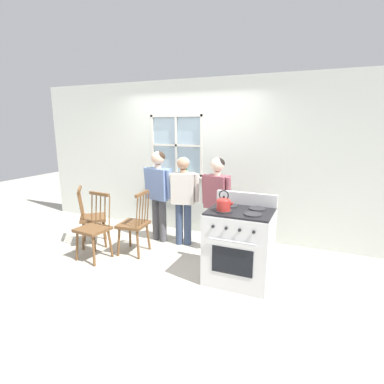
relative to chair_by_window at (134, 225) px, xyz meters
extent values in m
plane|color=#B2AD9E|center=(0.39, -0.12, -0.45)|extent=(16.00, 16.00, 0.00)
cube|color=silver|center=(-1.61, 1.28, 0.90)|extent=(2.40, 0.06, 2.70)
cube|color=silver|center=(2.10, 1.28, 0.90)|extent=(2.98, 0.06, 2.70)
cube|color=silver|center=(0.10, 1.28, 0.06)|extent=(1.02, 0.06, 1.03)
cube|color=silver|center=(0.10, 1.28, 1.95)|extent=(1.02, 0.06, 0.59)
cube|color=silver|center=(0.10, 1.20, 0.56)|extent=(1.08, 0.10, 0.03)
cube|color=#9EB7C6|center=(0.10, 1.29, 1.12)|extent=(0.96, 0.01, 1.02)
cube|color=silver|center=(0.10, 1.26, 1.12)|extent=(0.04, 0.02, 1.08)
cube|color=silver|center=(0.10, 1.26, 1.12)|extent=(1.02, 0.02, 0.04)
cube|color=silver|center=(-0.39, 1.26, 1.12)|extent=(0.04, 0.03, 1.08)
cube|color=silver|center=(0.59, 1.26, 1.12)|extent=(0.04, 0.03, 1.08)
cube|color=silver|center=(0.10, 1.26, 1.64)|extent=(1.02, 0.03, 0.04)
cube|color=silver|center=(0.10, 1.26, 0.60)|extent=(1.02, 0.03, 0.04)
cube|color=brown|center=(-0.02, 0.00, 0.00)|extent=(0.44, 0.46, 0.04)
cylinder|color=brown|center=(-0.20, 0.15, -0.24)|extent=(0.07, 0.07, 0.44)
cylinder|color=brown|center=(-0.17, -0.19, -0.24)|extent=(0.07, 0.07, 0.44)
cylinder|color=brown|center=(0.12, 0.18, -0.24)|extent=(0.07, 0.07, 0.44)
cylinder|color=brown|center=(0.15, -0.16, -0.24)|extent=(0.07, 0.07, 0.44)
cylinder|color=brown|center=(0.13, 0.19, 0.24)|extent=(0.07, 0.02, 0.48)
cylinder|color=brown|center=(0.14, 0.10, 0.24)|extent=(0.07, 0.02, 0.48)
cylinder|color=brown|center=(0.15, 0.01, 0.24)|extent=(0.07, 0.02, 0.48)
cylinder|color=brown|center=(0.16, -0.08, 0.24)|extent=(0.07, 0.02, 0.48)
cylinder|color=brown|center=(0.16, -0.17, 0.24)|extent=(0.07, 0.02, 0.48)
cube|color=brown|center=(0.15, 0.01, 0.49)|extent=(0.08, 0.38, 0.04)
cube|color=brown|center=(-0.81, 0.02, 0.00)|extent=(0.58, 0.58, 0.04)
cylinder|color=brown|center=(-0.58, -0.01, -0.24)|extent=(0.09, 0.05, 0.44)
cylinder|color=brown|center=(-0.79, 0.25, -0.24)|extent=(0.05, 0.09, 0.44)
cylinder|color=brown|center=(-0.82, -0.21, -0.24)|extent=(0.05, 0.09, 0.44)
cylinder|color=brown|center=(-1.04, 0.05, -0.24)|extent=(0.09, 0.05, 0.44)
cylinder|color=brown|center=(-0.82, -0.23, 0.24)|extent=(0.06, 0.06, 0.48)
cylinder|color=brown|center=(-0.88, -0.16, 0.24)|extent=(0.06, 0.06, 0.48)
cylinder|color=brown|center=(-0.94, -0.09, 0.24)|extent=(0.06, 0.06, 0.48)
cylinder|color=brown|center=(-1.00, -0.02, 0.24)|extent=(0.06, 0.06, 0.48)
cylinder|color=brown|center=(-1.05, 0.05, 0.24)|extent=(0.06, 0.06, 0.48)
cube|color=brown|center=(-0.94, -0.09, 0.49)|extent=(0.27, 0.32, 0.04)
cube|color=brown|center=(-0.44, -0.41, 0.00)|extent=(0.46, 0.44, 0.04)
cylinder|color=brown|center=(-0.63, -0.55, -0.24)|extent=(0.07, 0.07, 0.44)
cylinder|color=brown|center=(-0.29, -0.59, -0.24)|extent=(0.07, 0.07, 0.44)
cylinder|color=brown|center=(-0.59, -0.24, -0.24)|extent=(0.07, 0.07, 0.44)
cylinder|color=brown|center=(-0.25, -0.27, -0.24)|extent=(0.07, 0.07, 0.44)
cylinder|color=brown|center=(-0.60, -0.22, 0.24)|extent=(0.03, 0.07, 0.48)
cylinder|color=brown|center=(-0.51, -0.23, 0.24)|extent=(0.03, 0.07, 0.48)
cylinder|color=brown|center=(-0.42, -0.24, 0.24)|extent=(0.03, 0.07, 0.48)
cylinder|color=brown|center=(-0.33, -0.25, 0.24)|extent=(0.03, 0.07, 0.48)
cylinder|color=brown|center=(-0.24, -0.26, 0.24)|extent=(0.03, 0.07, 0.48)
cube|color=brown|center=(-0.42, -0.24, 0.49)|extent=(0.38, 0.08, 0.04)
cylinder|color=#4C4C51|center=(0.01, 0.63, -0.09)|extent=(0.12, 0.12, 0.73)
cylinder|color=#4C4C51|center=(0.17, 0.59, -0.09)|extent=(0.12, 0.12, 0.73)
cube|color=#6B84B7|center=(0.09, 0.61, 0.53)|extent=(0.46, 0.30, 0.51)
cylinder|color=#6B84B7|center=(-0.16, 0.65, 0.55)|extent=(0.10, 0.12, 0.48)
cylinder|color=#6B84B7|center=(0.32, 0.53, 0.55)|extent=(0.10, 0.12, 0.48)
cylinder|color=beige|center=(0.09, 0.61, 0.82)|extent=(0.10, 0.10, 0.06)
sphere|color=beige|center=(0.09, 0.61, 0.96)|extent=(0.21, 0.21, 0.21)
ellipsoid|color=#332319|center=(0.09, 0.62, 0.98)|extent=(0.22, 0.22, 0.18)
cylinder|color=#384766|center=(0.47, 0.59, -0.10)|extent=(0.12, 0.12, 0.70)
cylinder|color=#384766|center=(0.61, 0.62, -0.10)|extent=(0.12, 0.12, 0.70)
cube|color=beige|center=(0.54, 0.61, 0.49)|extent=(0.40, 0.29, 0.49)
cylinder|color=beige|center=(0.33, 0.54, 0.51)|extent=(0.10, 0.12, 0.46)
cylinder|color=beige|center=(0.76, 0.64, 0.51)|extent=(0.10, 0.12, 0.46)
cylinder|color=tan|center=(0.54, 0.61, 0.77)|extent=(0.10, 0.10, 0.06)
sphere|color=tan|center=(0.54, 0.61, 0.89)|extent=(0.19, 0.19, 0.19)
ellipsoid|color=silver|center=(0.53, 0.62, 0.91)|extent=(0.19, 0.19, 0.16)
cylinder|color=#4C4C51|center=(1.06, 0.55, -0.10)|extent=(0.12, 0.12, 0.71)
cylinder|color=#4C4C51|center=(1.19, 0.52, -0.10)|extent=(0.12, 0.12, 0.71)
cube|color=#934C56|center=(1.12, 0.54, 0.50)|extent=(0.38, 0.28, 0.50)
cylinder|color=#934C56|center=(0.92, 0.57, 0.52)|extent=(0.10, 0.12, 0.46)
cylinder|color=#934C56|center=(1.32, 0.47, 0.52)|extent=(0.10, 0.12, 0.46)
cylinder|color=beige|center=(1.12, 0.54, 0.78)|extent=(0.10, 0.10, 0.06)
sphere|color=beige|center=(1.12, 0.54, 0.91)|extent=(0.20, 0.20, 0.20)
ellipsoid|color=black|center=(1.13, 0.55, 0.93)|extent=(0.21, 0.21, 0.17)
cube|color=silver|center=(1.67, -0.18, 0.00)|extent=(0.78, 0.64, 0.90)
cube|color=black|center=(1.67, -0.18, 0.46)|extent=(0.77, 0.61, 0.02)
cylinder|color=#2D2D30|center=(1.50, -0.31, 0.48)|extent=(0.20, 0.20, 0.02)
cylinder|color=#2D2D30|center=(1.85, -0.31, 0.48)|extent=(0.20, 0.20, 0.02)
cylinder|color=#2D2D30|center=(1.50, -0.06, 0.48)|extent=(0.20, 0.20, 0.02)
cylinder|color=#2D2D30|center=(1.85, -0.06, 0.48)|extent=(0.20, 0.20, 0.02)
cube|color=silver|center=(1.67, 0.11, 0.55)|extent=(0.78, 0.06, 0.16)
cube|color=black|center=(1.67, -0.51, -0.06)|extent=(0.49, 0.01, 0.32)
cylinder|color=silver|center=(1.67, -0.53, 0.19)|extent=(0.55, 0.02, 0.02)
cylinder|color=#232326|center=(1.44, -0.52, 0.34)|extent=(0.04, 0.02, 0.04)
cylinder|color=#232326|center=(1.59, -0.52, 0.34)|extent=(0.04, 0.02, 0.04)
cylinder|color=#232326|center=(1.75, -0.52, 0.34)|extent=(0.04, 0.02, 0.04)
cylinder|color=#232326|center=(1.91, -0.52, 0.34)|extent=(0.04, 0.02, 0.04)
cylinder|color=red|center=(1.50, -0.31, 0.54)|extent=(0.17, 0.17, 0.12)
ellipsoid|color=red|center=(1.50, -0.31, 0.60)|extent=(0.16, 0.16, 0.07)
sphere|color=black|center=(1.50, -0.31, 0.65)|extent=(0.03, 0.03, 0.03)
cylinder|color=red|center=(1.58, -0.31, 0.56)|extent=(0.08, 0.03, 0.07)
torus|color=black|center=(1.50, -0.31, 0.67)|extent=(0.12, 0.01, 0.12)
cylinder|color=beige|center=(0.29, 1.19, 0.63)|extent=(0.13, 0.13, 0.10)
cylinder|color=#33261C|center=(0.29, 1.19, 0.67)|extent=(0.12, 0.12, 0.01)
cone|color=#286033|center=(0.31, 1.20, 0.80)|extent=(0.07, 0.05, 0.24)
cone|color=#286033|center=(0.29, 1.21, 0.73)|extent=(0.05, 0.06, 0.11)
cone|color=#286033|center=(0.28, 1.18, 0.80)|extent=(0.10, 0.07, 0.25)
cone|color=#286033|center=(0.30, 1.17, 0.73)|extent=(0.04, 0.05, 0.11)
camera|label=1|loc=(2.51, -3.62, 1.48)|focal=28.00mm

